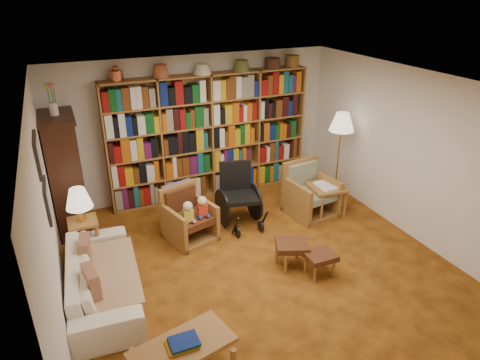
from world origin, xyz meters
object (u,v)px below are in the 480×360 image
side_table_lamp (84,231)px  footstool_a (292,247)px  armchair_leather (188,217)px  sofa (102,277)px  side_table_papers (326,190)px  wheelchair (239,197)px  coffee_table (182,349)px  floor_lamp (342,126)px  footstool_b (320,257)px  armchair_sage (308,194)px

side_table_lamp → footstool_a: bearing=-27.7°
side_table_lamp → armchair_leather: armchair_leather is taller
sofa → side_table_papers: sofa is taller
wheelchair → footstool_a: wheelchair is taller
sofa → coffee_table: size_ratio=1.83×
floor_lamp → footstool_b: bearing=-130.0°
footstool_a → coffee_table: (-1.89, -1.17, 0.04)m
side_table_lamp → footstool_a: 2.89m
sofa → coffee_table: bearing=-156.0°
side_table_papers → coffee_table: side_table_papers is taller
wheelchair → footstool_a: size_ratio=1.90×
side_table_lamp → armchair_sage: armchair_sage is taller
wheelchair → armchair_leather: bearing=-174.5°
sofa → armchair_leather: (1.39, 0.93, 0.05)m
side_table_lamp → footstool_b: (2.81, -1.67, -0.16)m
armchair_leather → footstool_b: size_ratio=2.14×
sofa → wheelchair: wheelchair is taller
footstool_a → wheelchair: bearing=97.9°
floor_lamp → side_table_papers: size_ratio=2.74×
sofa → coffee_table: sofa is taller
side_table_papers → footstool_a: (-1.25, -1.05, -0.14)m
side_table_papers → sofa: bearing=-169.6°
armchair_leather → side_table_lamp: bearing=178.2°
wheelchair → footstool_b: size_ratio=2.61×
sofa → footstool_b: (2.71, -0.69, -0.02)m
side_table_lamp → coffee_table: bearing=-75.1°
sofa → floor_lamp: 4.48m
armchair_leather → footstool_a: bearing=-50.6°
side_table_lamp → armchair_leather: size_ratio=0.71×
side_table_papers → coffee_table: (-3.14, -2.22, -0.10)m
sofa → footstool_b: bearing=-100.6°
side_table_papers → coffee_table: bearing=-144.8°
sofa → side_table_papers: (3.71, 0.68, 0.15)m
side_table_lamp → wheelchair: size_ratio=0.58×
coffee_table → side_table_papers: bearing=35.2°
side_table_lamp → armchair_sage: (3.58, -0.10, -0.10)m
wheelchair → side_table_papers: size_ratio=1.75×
side_table_lamp → wheelchair: bearing=0.9°
armchair_sage → coffee_table: armchair_sage is taller
armchair_leather → footstool_b: bearing=-51.0°
floor_lamp → footstool_b: 2.58m
floor_lamp → footstool_b: floor_lamp is taller
footstool_a → sofa: bearing=171.5°
wheelchair → coffee_table: size_ratio=0.95×
sofa → wheelchair: (2.27, 1.01, 0.18)m
side_table_lamp → coffee_table: 2.60m
floor_lamp → footstool_a: size_ratio=2.97×
armchair_sage → side_table_lamp: bearing=178.3°
side_table_lamp → floor_lamp: (4.30, 0.12, 0.95)m
armchair_sage → footstool_a: 1.61m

